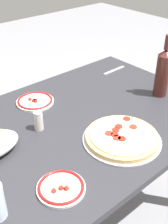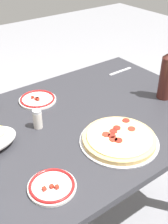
{
  "view_description": "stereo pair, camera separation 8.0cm",
  "coord_description": "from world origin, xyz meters",
  "px_view_note": "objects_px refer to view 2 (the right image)",
  "views": [
    {
      "loc": [
        0.73,
        0.83,
        1.46
      ],
      "look_at": [
        0.0,
        0.0,
        0.75
      ],
      "focal_mm": 46.63,
      "sensor_mm": 36.0,
      "label": 1
    },
    {
      "loc": [
        0.66,
        0.88,
        1.46
      ],
      "look_at": [
        0.0,
        0.0,
        0.75
      ],
      "focal_mm": 46.63,
      "sensor_mm": 36.0,
      "label": 2
    }
  ],
  "objects_px": {
    "side_plate_far": "(52,186)",
    "spice_shaker": "(38,119)",
    "dining_table": "(84,138)",
    "wine_bottle": "(167,74)",
    "pepperoni_pizza": "(119,139)",
    "side_plate_near": "(38,99)"
  },
  "relations": [
    {
      "from": "wine_bottle",
      "to": "side_plate_near",
      "type": "height_order",
      "value": "wine_bottle"
    },
    {
      "from": "pepperoni_pizza",
      "to": "wine_bottle",
      "type": "bearing_deg",
      "value": -162.91
    },
    {
      "from": "side_plate_near",
      "to": "dining_table",
      "type": "bearing_deg",
      "value": 110.31
    },
    {
      "from": "side_plate_far",
      "to": "spice_shaker",
      "type": "distance_m",
      "value": 0.36
    },
    {
      "from": "dining_table",
      "to": "pepperoni_pizza",
      "type": "bearing_deg",
      "value": 91.93
    },
    {
      "from": "side_plate_far",
      "to": "pepperoni_pizza",
      "type": "bearing_deg",
      "value": -172.31
    },
    {
      "from": "dining_table",
      "to": "spice_shaker",
      "type": "xyz_separation_m",
      "value": [
        0.2,
        -0.06,
        0.16
      ]
    },
    {
      "from": "side_plate_far",
      "to": "spice_shaker",
      "type": "bearing_deg",
      "value": -112.12
    },
    {
      "from": "pepperoni_pizza",
      "to": "side_plate_near",
      "type": "bearing_deg",
      "value": -77.97
    },
    {
      "from": "wine_bottle",
      "to": "side_plate_near",
      "type": "xyz_separation_m",
      "value": [
        0.53,
        -0.35,
        -0.12
      ]
    },
    {
      "from": "dining_table",
      "to": "side_plate_near",
      "type": "xyz_separation_m",
      "value": [
        0.1,
        -0.26,
        0.13
      ]
    },
    {
      "from": "wine_bottle",
      "to": "dining_table",
      "type": "bearing_deg",
      "value": -12.32
    },
    {
      "from": "dining_table",
      "to": "wine_bottle",
      "type": "relative_size",
      "value": 3.93
    },
    {
      "from": "wine_bottle",
      "to": "side_plate_near",
      "type": "relative_size",
      "value": 1.7
    },
    {
      "from": "dining_table",
      "to": "wine_bottle",
      "type": "bearing_deg",
      "value": 167.68
    },
    {
      "from": "dining_table",
      "to": "side_plate_far",
      "type": "height_order",
      "value": "side_plate_far"
    },
    {
      "from": "wine_bottle",
      "to": "spice_shaker",
      "type": "xyz_separation_m",
      "value": [
        0.64,
        -0.16,
        -0.09
      ]
    },
    {
      "from": "pepperoni_pizza",
      "to": "spice_shaker",
      "type": "distance_m",
      "value": 0.36
    },
    {
      "from": "side_plate_far",
      "to": "spice_shaker",
      "type": "height_order",
      "value": "spice_shaker"
    },
    {
      "from": "wine_bottle",
      "to": "side_plate_far",
      "type": "distance_m",
      "value": 0.81
    },
    {
      "from": "pepperoni_pizza",
      "to": "side_plate_far",
      "type": "distance_m",
      "value": 0.35
    },
    {
      "from": "side_plate_far",
      "to": "dining_table",
      "type": "bearing_deg",
      "value": -141.16
    }
  ]
}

